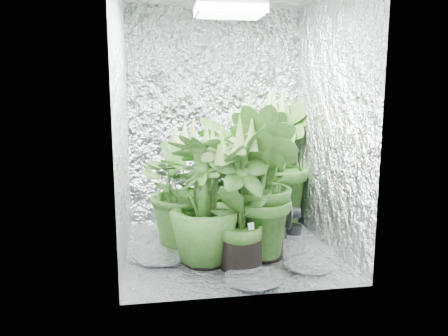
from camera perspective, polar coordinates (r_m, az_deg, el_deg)
ground at (r=3.54m, az=0.71°, el=-10.61°), size 1.60×1.60×0.00m
walls at (r=3.32m, az=0.75°, el=5.75°), size 1.62×1.62×2.00m
grow_lamp at (r=3.37m, az=0.78°, el=19.92°), size 0.50×0.30×0.22m
plant_a at (r=3.50m, az=-4.65°, el=-2.39°), size 1.14×1.14×1.04m
plant_b at (r=3.80m, az=1.29°, el=-1.84°), size 0.69×0.69×1.02m
plant_c at (r=4.13m, az=7.34°, el=0.82°), size 0.72×0.72×1.27m
plant_d at (r=3.14m, az=-2.50°, el=-4.42°), size 0.71×0.71×1.03m
plant_e at (r=3.60m, az=3.39°, el=-1.60°), size 0.96×0.96×1.09m
plant_f at (r=3.05m, az=2.31°, el=-4.13°), size 0.74×0.74×1.10m
plant_g at (r=3.25m, az=5.22°, el=-1.99°), size 0.81×0.81×1.23m
circulation_fan at (r=3.92m, az=8.78°, el=-6.46°), size 0.15×0.30×0.34m
plant_label at (r=3.09m, az=3.57°, el=-7.85°), size 0.05×0.04×0.07m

